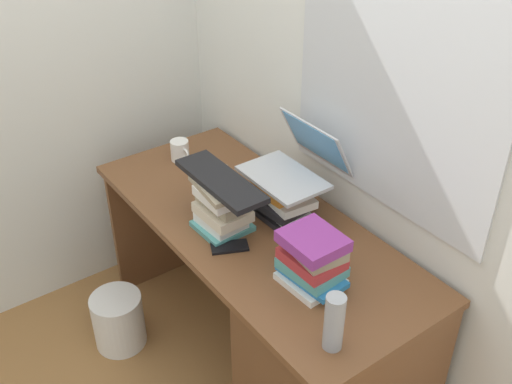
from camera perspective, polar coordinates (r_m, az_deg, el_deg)
The scene contains 14 objects.
ground_plane at distance 2.84m, azimuth -0.09°, elevation -15.04°, with size 6.00×6.00×0.00m, color olive.
wall_back at distance 2.28m, azimuth 7.59°, elevation 11.79°, with size 6.00×0.06×2.60m.
wall_left at distance 2.86m, azimuth -12.05°, elevation 15.85°, with size 0.05×6.00×2.60m, color silver.
desk at distance 2.33m, azimuth 5.20°, elevation -14.47°, with size 1.52×0.64×0.74m.
book_stack_tall at distance 2.35m, azimuth 2.43°, elevation -0.48°, with size 0.26×0.21×0.17m.
book_stack_keyboard_riser at distance 2.26m, azimuth -3.20°, elevation -1.36°, with size 0.24×0.19×0.20m.
book_stack_side at distance 2.02m, azimuth 5.31°, elevation -6.30°, with size 0.24×0.18×0.20m.
laptop at distance 2.31m, azimuth 3.84°, elevation 2.80°, with size 0.33×0.32×0.21m.
keyboard at distance 2.21m, azimuth -3.34°, elevation 1.08°, with size 0.42×0.14×0.02m, color black.
computer_mouse at distance 2.20m, azimuth 3.06°, elevation -5.25°, with size 0.06×0.10×0.04m, color #A5A8AD.
mug at distance 2.75m, azimuth -7.14°, elevation 3.88°, with size 0.12×0.08×0.09m.
water_bottle at distance 1.82m, azimuth 7.34°, elevation -12.03°, with size 0.06×0.06×0.20m, color #999EA5.
cell_phone at distance 2.22m, azimuth -2.50°, elevation -5.16°, with size 0.07×0.14×0.01m, color black.
wastebasket at distance 2.87m, azimuth -12.78°, elevation -11.66°, with size 0.23×0.23×0.27m, color silver.
Camera 1 is at (1.53, -1.10, 2.13)m, focal length 42.64 mm.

